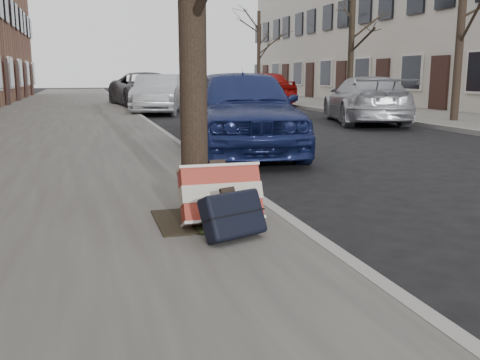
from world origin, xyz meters
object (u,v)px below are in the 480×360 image
object	(u,v)px
suitcase_navy	(233,215)
car_near_front	(241,110)
car_near_mid	(158,94)
suitcase_red	(221,195)

from	to	relation	value
suitcase_navy	car_near_front	xyz separation A→B (m)	(1.65, 5.42, 0.46)
car_near_mid	suitcase_red	bearing A→B (deg)	-81.65
suitcase_red	car_near_mid	bearing A→B (deg)	84.07
suitcase_red	car_near_front	size ratio (longest dim) A/B	0.15
suitcase_navy	car_near_mid	xyz separation A→B (m)	(1.54, 15.84, 0.39)
suitcase_navy	car_near_mid	bearing A→B (deg)	63.10
suitcase_navy	car_near_mid	distance (m)	15.92
car_near_mid	suitcase_navy	bearing A→B (deg)	-81.53
suitcase_red	car_near_front	world-z (taller)	car_near_front
suitcase_red	suitcase_navy	size ratio (longest dim) A/B	1.34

